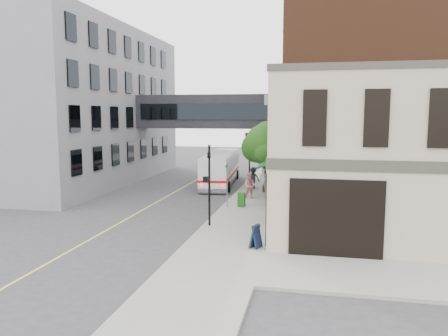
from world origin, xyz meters
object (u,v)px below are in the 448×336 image
at_px(pedestrian_b, 250,186).
at_px(pedestrian_c, 253,178).
at_px(pedestrian_a, 264,181).
at_px(sandwich_board, 256,236).
at_px(bus, 221,167).
at_px(newspaper_box, 241,200).

bearing_deg(pedestrian_b, pedestrian_c, 92.88).
height_order(pedestrian_a, pedestrian_b, pedestrian_a).
bearing_deg(sandwich_board, pedestrian_a, 115.39).
distance_m(pedestrian_a, pedestrian_c, 2.08).
xyz_separation_m(bus, pedestrian_a, (4.35, -4.15, -0.45)).
height_order(pedestrian_a, sandwich_board, pedestrian_a).
height_order(pedestrian_b, newspaper_box, pedestrian_b).
relative_size(pedestrian_b, sandwich_board, 1.71).
xyz_separation_m(bus, pedestrian_b, (3.62, -6.53, -0.48)).
xyz_separation_m(pedestrian_a, sandwich_board, (1.27, -14.16, -0.42)).
bearing_deg(sandwich_board, pedestrian_c, 118.73).
xyz_separation_m(bus, newspaper_box, (3.48, -9.54, -0.95)).
distance_m(bus, sandwich_board, 19.17).
height_order(bus, pedestrian_b, bus).
relative_size(pedestrian_b, newspaper_box, 1.99).
bearing_deg(sandwich_board, bus, 127.34).
xyz_separation_m(pedestrian_b, pedestrian_c, (-0.36, 4.15, -0.04)).
bearing_deg(pedestrian_b, newspaper_box, -94.75).
distance_m(pedestrian_c, newspaper_box, 7.17).
height_order(newspaper_box, sandwich_board, sandwich_board).
height_order(bus, pedestrian_c, bus).
bearing_deg(pedestrian_a, newspaper_box, -114.29).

